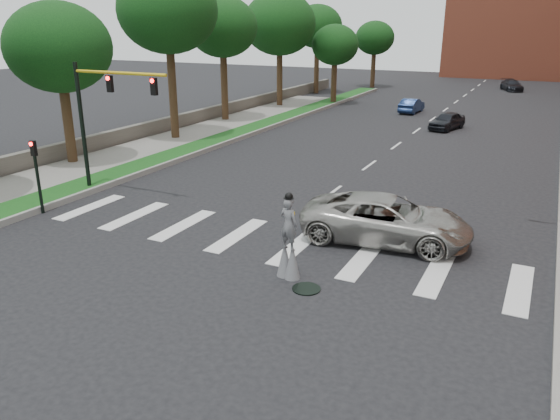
% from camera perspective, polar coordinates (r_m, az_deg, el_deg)
% --- Properties ---
extents(ground_plane, '(160.00, 160.00, 0.00)m').
position_cam_1_polar(ground_plane, '(20.14, -2.77, -4.20)').
color(ground_plane, black).
rests_on(ground_plane, ground).
extents(grass_median, '(2.00, 60.00, 0.25)m').
position_cam_1_polar(grass_median, '(42.31, -3.29, 8.36)').
color(grass_median, '#134516').
rests_on(grass_median, ground).
extents(median_curb, '(0.20, 60.00, 0.28)m').
position_cam_1_polar(median_curb, '(41.81, -2.03, 8.28)').
color(median_curb, gray).
rests_on(median_curb, ground).
extents(sidewalk_left, '(4.00, 60.00, 0.18)m').
position_cam_1_polar(sidewalk_left, '(36.06, -15.40, 5.78)').
color(sidewalk_left, slate).
rests_on(sidewalk_left, ground).
extents(stone_wall, '(0.50, 56.00, 1.10)m').
position_cam_1_polar(stone_wall, '(46.79, -8.04, 9.77)').
color(stone_wall, '#59544C').
rests_on(stone_wall, ground).
extents(manhole, '(0.90, 0.90, 0.04)m').
position_cam_1_polar(manhole, '(17.31, 2.78, -8.22)').
color(manhole, black).
rests_on(manhole, ground).
extents(building_backdrop, '(26.00, 14.00, 18.00)m').
position_cam_1_polar(building_backdrop, '(94.19, 25.80, 17.91)').
color(building_backdrop, '#CA5D3F').
rests_on(building_backdrop, ground).
extents(traffic_signal, '(5.30, 0.23, 6.20)m').
position_cam_1_polar(traffic_signal, '(27.13, -18.34, 10.06)').
color(traffic_signal, black).
rests_on(traffic_signal, ground).
extents(secondary_signal, '(0.25, 0.21, 3.23)m').
position_cam_1_polar(secondary_signal, '(25.61, -24.08, 3.83)').
color(secondary_signal, black).
rests_on(secondary_signal, ground).
extents(stilt_performer, '(0.83, 0.59, 2.91)m').
position_cam_1_polar(stilt_performer, '(17.64, 0.90, -3.63)').
color(stilt_performer, '#372516').
rests_on(stilt_performer, ground).
extents(suv_crossing, '(6.60, 3.54, 1.76)m').
position_cam_1_polar(suv_crossing, '(21.00, 11.07, -0.97)').
color(suv_crossing, '#A5A29C').
rests_on(suv_crossing, ground).
extents(car_near, '(2.56, 4.21, 1.34)m').
position_cam_1_polar(car_near, '(44.91, 17.06, 8.90)').
color(car_near, black).
rests_on(car_near, ground).
extents(car_mid, '(1.62, 4.04, 1.31)m').
position_cam_1_polar(car_mid, '(52.67, 13.59, 10.57)').
color(car_mid, navy).
rests_on(car_mid, ground).
extents(car_far, '(3.31, 4.82, 1.29)m').
position_cam_1_polar(car_far, '(73.85, 23.06, 11.90)').
color(car_far, black).
rests_on(car_far, ground).
extents(tree_1, '(5.81, 5.81, 9.09)m').
position_cam_1_polar(tree_1, '(33.63, -22.13, 15.41)').
color(tree_1, '#372516').
rests_on(tree_1, ground).
extents(tree_2, '(6.66, 6.66, 11.52)m').
position_cam_1_polar(tree_2, '(39.16, -11.66, 19.71)').
color(tree_2, '#372516').
rests_on(tree_2, ground).
extents(tree_3, '(5.65, 5.65, 9.98)m').
position_cam_1_polar(tree_3, '(46.30, -6.04, 18.42)').
color(tree_3, '#372516').
rests_on(tree_3, ground).
extents(tree_4, '(6.90, 6.90, 10.74)m').
position_cam_1_polar(tree_4, '(54.42, -0.05, 18.86)').
color(tree_4, '#372516').
rests_on(tree_4, ground).
extents(tree_5, '(5.68, 5.68, 9.91)m').
position_cam_1_polar(tree_5, '(65.51, 3.92, 18.56)').
color(tree_5, '#372516').
rests_on(tree_5, ground).
extents(tree_6, '(4.66, 4.66, 7.80)m').
position_cam_1_polar(tree_6, '(56.64, 5.77, 16.75)').
color(tree_6, '#372516').
rests_on(tree_6, ground).
extents(tree_7, '(4.86, 4.86, 8.15)m').
position_cam_1_polar(tree_7, '(72.48, 9.87, 17.26)').
color(tree_7, '#372516').
rests_on(tree_7, ground).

